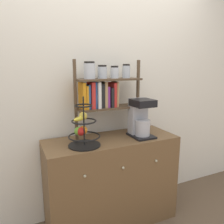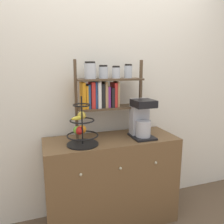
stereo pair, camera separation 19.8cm
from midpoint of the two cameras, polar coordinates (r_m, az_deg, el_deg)
name	(u,v)px [view 1 (the left image)]	position (r m, az deg, el deg)	size (l,w,h in m)	color
wall_back	(100,88)	(2.21, -5.80, 6.17)	(7.00, 0.05, 2.60)	silver
sideboard	(111,181)	(2.22, -2.84, -17.51)	(1.24, 0.49, 0.86)	brown
coffee_maker	(140,118)	(2.08, 4.68, -1.49)	(0.20, 0.25, 0.36)	black
fruit_stand	(83,130)	(1.86, -10.63, -4.67)	(0.27, 0.27, 0.42)	black
shelf_hutch	(102,90)	(2.04, -5.31, 5.68)	(0.67, 0.20, 0.72)	brown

